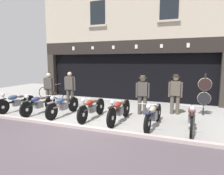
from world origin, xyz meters
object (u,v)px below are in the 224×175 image
at_px(motorcycle_far_right, 192,117).
at_px(salesman_right, 143,93).
at_px(motorcycle_left, 39,104).
at_px(motorcycle_center_right, 119,110).
at_px(motorcycle_right, 153,115).
at_px(leaning_bicycle, 51,93).
at_px(motorcycle_center, 92,108).
at_px(advert_board_near, 100,68).
at_px(tyre_sign_pole, 204,92).
at_px(motorcycle_far_left, 16,102).
at_px(motorcycle_center_left, 63,105).
at_px(salesman_left, 49,88).
at_px(assistant_far_right, 175,92).
at_px(advert_board_far, 82,66).
at_px(shopkeeper_center, 70,88).

bearing_deg(motorcycle_far_right, salesman_right, -32.84).
bearing_deg(motorcycle_left, motorcycle_center_right, -176.40).
distance_m(motorcycle_center_right, motorcycle_right, 1.25).
relative_size(salesman_right, leaning_bicycle, 0.95).
height_order(motorcycle_center, advert_board_near, advert_board_near).
bearing_deg(motorcycle_right, tyre_sign_pole, -122.76).
xyz_separation_m(motorcycle_far_left, advert_board_near, (2.14, 4.31, 1.39)).
distance_m(motorcycle_center_left, tyre_sign_pole, 5.72).
height_order(motorcycle_left, advert_board_near, advert_board_near).
distance_m(motorcycle_right, salesman_left, 5.55).
distance_m(motorcycle_far_left, assistant_far_right, 6.88).
xyz_separation_m(assistant_far_right, tyre_sign_pole, (1.10, 0.22, 0.05)).
bearing_deg(advert_board_far, motorcycle_far_right, -33.47).
bearing_deg(salesman_left, motorcycle_far_left, 54.15).
relative_size(motorcycle_far_right, advert_board_far, 2.17).
xyz_separation_m(motorcycle_left, advert_board_far, (-0.28, 4.26, 1.47)).
xyz_separation_m(motorcycle_left, motorcycle_right, (4.81, -0.05, 0.01)).
distance_m(motorcycle_center_right, assistant_far_right, 2.61).
bearing_deg(tyre_sign_pole, shopkeeper_center, -171.86).
height_order(motorcycle_far_left, assistant_far_right, assistant_far_right).
distance_m(shopkeeper_center, assistant_far_right, 4.70).
height_order(shopkeeper_center, advert_board_far, advert_board_far).
height_order(salesman_right, leaning_bicycle, salesman_right).
distance_m(salesman_right, tyre_sign_pole, 2.47).
relative_size(motorcycle_center_left, advert_board_far, 2.13).
bearing_deg(motorcycle_center, advert_board_far, -54.81).
bearing_deg(assistant_far_right, motorcycle_right, 72.17).
relative_size(motorcycle_far_left, salesman_right, 1.20).
bearing_deg(motorcycle_right, salesman_left, -10.21).
relative_size(motorcycle_left, advert_board_near, 2.17).
height_order(motorcycle_right, leaning_bicycle, leaning_bicycle).
bearing_deg(salesman_right, assistant_far_right, -162.50).
xyz_separation_m(motorcycle_left, motorcycle_center_right, (3.57, 0.09, 0.02)).
bearing_deg(motorcycle_right, shopkeeper_center, -13.61).
bearing_deg(tyre_sign_pole, salesman_right, -162.01).
bearing_deg(assistant_far_right, tyre_sign_pole, -170.28).
xyz_separation_m(motorcycle_center_right, tyre_sign_pole, (2.91, 2.04, 0.53)).
distance_m(shopkeeper_center, advert_board_near, 3.08).
bearing_deg(leaning_bicycle, salesman_right, 73.66).
relative_size(motorcycle_center, advert_board_near, 2.23).
bearing_deg(motorcycle_right, salesman_right, -59.80).
distance_m(assistant_far_right, leaning_bicycle, 7.03).
bearing_deg(leaning_bicycle, advert_board_near, 117.84).
height_order(motorcycle_center, salesman_right, salesman_right).
distance_m(motorcycle_far_left, motorcycle_center, 3.67).
distance_m(motorcycle_center_right, advert_board_near, 5.12).
distance_m(motorcycle_right, tyre_sign_pole, 2.80).
xyz_separation_m(motorcycle_center, tyre_sign_pole, (4.02, 2.05, 0.53)).
height_order(salesman_left, advert_board_near, advert_board_near).
relative_size(motorcycle_right, salesman_left, 1.29).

